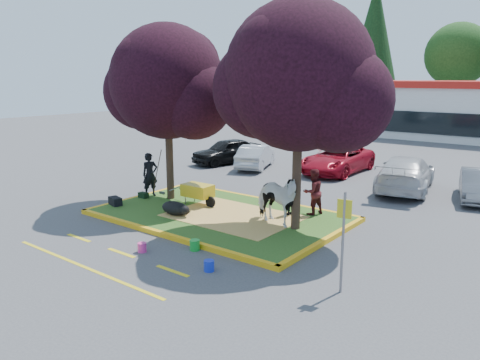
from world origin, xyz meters
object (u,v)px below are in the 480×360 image
Objects in this scene: bucket_blue at (209,266)px; bucket_green at (195,245)px; handler at (150,175)px; bucket_pink at (142,247)px; cow at (276,199)px; calf at (175,208)px; sign_post at (343,232)px; car_silver at (256,156)px; car_black at (227,151)px; wheelbarrow at (198,191)px.

bucket_green is at bearing 146.64° from bucket_blue.
bucket_pink is at bearing -113.49° from handler.
cow reaches higher than calf.
sign_post is 8.29× the size of bucket_blue.
bucket_pink is 12.70m from car_silver.
bucket_pink is at bearing -44.53° from car_black.
car_silver is at bearing 24.73° from handler.
sign_post is at bearing 11.35° from bucket_pink.
car_silver is at bearing 120.87° from bucket_blue.
handler is at bearing 72.79° from car_silver.
cow is 7.07× the size of bucket_blue.
cow is at bearing 97.58° from bucket_blue.
calf is 0.28× the size of car_silver.
calf is 0.53× the size of wheelbarrow.
car_silver reaches higher than bucket_pink.
sign_post is 3.49m from bucket_blue.
car_black is (-6.67, 11.90, 0.56)m from bucket_pink.
sign_post is 8.82× the size of bucket_pink.
car_silver is (-6.97, 11.65, 0.48)m from bucket_blue.
car_silver is (-0.55, 7.83, -0.38)m from handler.
car_black reaches higher than wheelbarrow.
cow is at bearing 131.93° from sign_post.
calf is at bearing 156.44° from sign_post.
sign_post is (9.53, -2.89, 0.42)m from handler.
calf is at bearing -44.31° from car_black.
sign_post is at bearing -115.71° from cow.
handler is 8.34m from car_black.
bucket_blue is at bearing -44.61° from calf.
wheelbarrow is 0.87× the size of sign_post.
bucket_green is 1.51m from bucket_blue.
bucket_pink is at bearing -137.14° from bucket_green.
car_black reaches higher than bucket_green.
handler is at bearing 152.92° from sign_post.
car_silver is at bearing 111.45° from bucket_pink.
wheelbarrow is 7.83m from sign_post.
car_silver is at bearing 98.59° from calf.
handler is 0.85× the size of wheelbarrow.
cow is 0.85× the size of sign_post.
car_black is (-4.95, 7.75, 0.02)m from wheelbarrow.
bucket_blue is at bearing -33.36° from bucket_green.
wheelbarrow is 7.67× the size of bucket_pink.
car_black reaches higher than calf.
cow is 6.57× the size of bucket_green.
cow is 4.39m from bucket_pink.
wheelbarrow reaches higher than bucket_green.
calf is 3.54× the size of bucket_green.
car_silver is at bearing 123.01° from sign_post.
handler is at bearing 143.88° from calf.
car_black is at bearing 119.27° from bucket_pink.
car_silver reaches higher than wheelbarrow.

